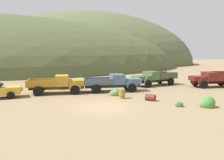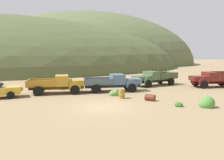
{
  "view_description": "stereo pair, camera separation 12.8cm",
  "coord_description": "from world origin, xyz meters",
  "px_view_note": "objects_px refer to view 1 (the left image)",
  "views": [
    {
      "loc": [
        -3.88,
        -15.75,
        3.97
      ],
      "look_at": [
        2.76,
        7.03,
        1.21
      ],
      "focal_mm": 34.28,
      "sensor_mm": 36.0,
      "label": 1
    },
    {
      "loc": [
        -3.76,
        -15.78,
        3.97
      ],
      "look_at": [
        2.76,
        7.03,
        1.21
      ],
      "focal_mm": 34.28,
      "sensor_mm": 36.0,
      "label": 2
    }
  ],
  "objects_px": {
    "truck_mustard": "(61,84)",
    "truck_oxblood": "(210,79)",
    "oil_drum_foreground": "(122,94)",
    "truck_chalk_blue": "(117,82)",
    "oil_drum_by_truck": "(150,97)",
    "truck_weathered_green": "(152,78)"
  },
  "relations": [
    {
      "from": "truck_mustard",
      "to": "truck_chalk_blue",
      "type": "bearing_deg",
      "value": 0.36
    },
    {
      "from": "truck_weathered_green",
      "to": "truck_oxblood",
      "type": "height_order",
      "value": "truck_weathered_green"
    },
    {
      "from": "truck_chalk_blue",
      "to": "oil_drum_by_truck",
      "type": "distance_m",
      "value": 5.71
    },
    {
      "from": "truck_weathered_green",
      "to": "oil_drum_foreground",
      "type": "distance_m",
      "value": 9.31
    },
    {
      "from": "truck_weathered_green",
      "to": "truck_oxblood",
      "type": "xyz_separation_m",
      "value": [
        6.42,
        -3.18,
        0.01
      ]
    },
    {
      "from": "truck_chalk_blue",
      "to": "oil_drum_by_truck",
      "type": "relative_size",
      "value": 6.41
    },
    {
      "from": "truck_oxblood",
      "to": "oil_drum_foreground",
      "type": "height_order",
      "value": "truck_oxblood"
    },
    {
      "from": "truck_mustard",
      "to": "oil_drum_foreground",
      "type": "xyz_separation_m",
      "value": [
        5.2,
        -4.29,
        -0.55
      ]
    },
    {
      "from": "truck_mustard",
      "to": "truck_oxblood",
      "type": "bearing_deg",
      "value": 2.09
    },
    {
      "from": "truck_chalk_blue",
      "to": "oil_drum_by_truck",
      "type": "height_order",
      "value": "truck_chalk_blue"
    },
    {
      "from": "truck_mustard",
      "to": "truck_oxblood",
      "type": "relative_size",
      "value": 0.99
    },
    {
      "from": "truck_oxblood",
      "to": "oil_drum_foreground",
      "type": "relative_size",
      "value": 6.82
    },
    {
      "from": "truck_weathered_green",
      "to": "oil_drum_by_truck",
      "type": "distance_m",
      "value": 9.44
    },
    {
      "from": "oil_drum_foreground",
      "to": "oil_drum_by_truck",
      "type": "height_order",
      "value": "oil_drum_foreground"
    },
    {
      "from": "truck_oxblood",
      "to": "oil_drum_foreground",
      "type": "bearing_deg",
      "value": 28.08
    },
    {
      "from": "truck_chalk_blue",
      "to": "oil_drum_foreground",
      "type": "height_order",
      "value": "truck_chalk_blue"
    },
    {
      "from": "truck_weathered_green",
      "to": "truck_mustard",
      "type": "bearing_deg",
      "value": -3.81
    },
    {
      "from": "truck_oxblood",
      "to": "oil_drum_by_truck",
      "type": "bearing_deg",
      "value": 38.35
    },
    {
      "from": "truck_weathered_green",
      "to": "truck_oxblood",
      "type": "relative_size",
      "value": 1.13
    },
    {
      "from": "truck_mustard",
      "to": "truck_oxblood",
      "type": "distance_m",
      "value": 18.07
    },
    {
      "from": "truck_weathered_green",
      "to": "oil_drum_foreground",
      "type": "relative_size",
      "value": 7.67
    },
    {
      "from": "truck_mustard",
      "to": "truck_weathered_green",
      "type": "bearing_deg",
      "value": 16.25
    }
  ]
}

